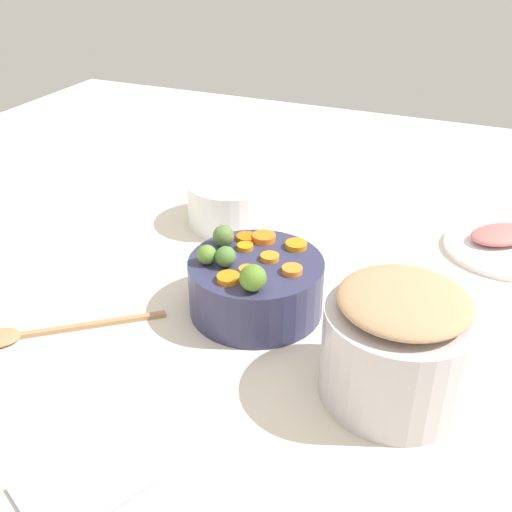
# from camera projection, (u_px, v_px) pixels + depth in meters

# --- Properties ---
(tabletop) EXTENTS (2.40, 2.40, 0.02)m
(tabletop) POSITION_uv_depth(u_px,v_px,m) (243.00, 318.00, 1.02)
(tabletop) COLOR beige
(tabletop) RESTS_ON ground
(serving_bowl_carrots) EXTENTS (0.22, 0.22, 0.09)m
(serving_bowl_carrots) POSITION_uv_depth(u_px,v_px,m) (256.00, 286.00, 1.00)
(serving_bowl_carrots) COLOR #313153
(serving_bowl_carrots) RESTS_ON tabletop
(metal_pot) EXTENTS (0.20, 0.20, 0.14)m
(metal_pot) POSITION_uv_depth(u_px,v_px,m) (397.00, 353.00, 0.81)
(metal_pot) COLOR #BEB7BE
(metal_pot) RESTS_ON tabletop
(stuffing_mound) EXTENTS (0.17, 0.17, 0.03)m
(stuffing_mound) POSITION_uv_depth(u_px,v_px,m) (405.00, 300.00, 0.77)
(stuffing_mound) COLOR tan
(stuffing_mound) RESTS_ON metal_pot
(carrot_slice_0) EXTENTS (0.05, 0.05, 0.01)m
(carrot_slice_0) POSITION_uv_depth(u_px,v_px,m) (296.00, 245.00, 1.01)
(carrot_slice_0) COLOR orange
(carrot_slice_0) RESTS_ON serving_bowl_carrots
(carrot_slice_1) EXTENTS (0.03, 0.03, 0.01)m
(carrot_slice_1) POSITION_uv_depth(u_px,v_px,m) (247.00, 271.00, 0.94)
(carrot_slice_1) COLOR orange
(carrot_slice_1) RESTS_ON serving_bowl_carrots
(carrot_slice_2) EXTENTS (0.03, 0.03, 0.01)m
(carrot_slice_2) POSITION_uv_depth(u_px,v_px,m) (270.00, 257.00, 0.98)
(carrot_slice_2) COLOR orange
(carrot_slice_2) RESTS_ON serving_bowl_carrots
(carrot_slice_3) EXTENTS (0.05, 0.05, 0.01)m
(carrot_slice_3) POSITION_uv_depth(u_px,v_px,m) (292.00, 270.00, 0.94)
(carrot_slice_3) COLOR orange
(carrot_slice_3) RESTS_ON serving_bowl_carrots
(carrot_slice_4) EXTENTS (0.04, 0.04, 0.01)m
(carrot_slice_4) POSITION_uv_depth(u_px,v_px,m) (246.00, 237.00, 1.04)
(carrot_slice_4) COLOR orange
(carrot_slice_4) RESTS_ON serving_bowl_carrots
(carrot_slice_5) EXTENTS (0.04, 0.04, 0.01)m
(carrot_slice_5) POSITION_uv_depth(u_px,v_px,m) (245.00, 247.00, 1.01)
(carrot_slice_5) COLOR orange
(carrot_slice_5) RESTS_ON serving_bowl_carrots
(carrot_slice_6) EXTENTS (0.06, 0.06, 0.01)m
(carrot_slice_6) POSITION_uv_depth(u_px,v_px,m) (266.00, 238.00, 1.03)
(carrot_slice_6) COLOR orange
(carrot_slice_6) RESTS_ON serving_bowl_carrots
(carrot_slice_7) EXTENTS (0.05, 0.05, 0.01)m
(carrot_slice_7) POSITION_uv_depth(u_px,v_px,m) (229.00, 278.00, 0.92)
(carrot_slice_7) COLOR orange
(carrot_slice_7) RESTS_ON serving_bowl_carrots
(brussels_sprout_0) EXTENTS (0.04, 0.04, 0.04)m
(brussels_sprout_0) POSITION_uv_depth(u_px,v_px,m) (253.00, 278.00, 0.89)
(brussels_sprout_0) COLOR #5A8129
(brussels_sprout_0) RESTS_ON serving_bowl_carrots
(brussels_sprout_1) EXTENTS (0.03, 0.03, 0.03)m
(brussels_sprout_1) POSITION_uv_depth(u_px,v_px,m) (226.00, 257.00, 0.95)
(brussels_sprout_1) COLOR #4D7B38
(brussels_sprout_1) RESTS_ON serving_bowl_carrots
(brussels_sprout_2) EXTENTS (0.04, 0.04, 0.04)m
(brussels_sprout_2) POSITION_uv_depth(u_px,v_px,m) (223.00, 236.00, 1.01)
(brussels_sprout_2) COLOR #577539
(brussels_sprout_2) RESTS_ON serving_bowl_carrots
(brussels_sprout_3) EXTENTS (0.03, 0.03, 0.03)m
(brussels_sprout_3) POSITION_uv_depth(u_px,v_px,m) (207.00, 255.00, 0.96)
(brussels_sprout_3) COLOR #5C8832
(brussels_sprout_3) RESTS_ON serving_bowl_carrots
(wooden_spoon) EXTENTS (0.21, 0.25, 0.01)m
(wooden_spoon) POSITION_uv_depth(u_px,v_px,m) (29.00, 334.00, 0.95)
(wooden_spoon) COLOR #AA7E55
(wooden_spoon) RESTS_ON tabletop
(casserole_dish) EXTENTS (0.19, 0.19, 0.09)m
(casserole_dish) POSITION_uv_depth(u_px,v_px,m) (232.00, 202.00, 1.28)
(casserole_dish) COLOR white
(casserole_dish) RESTS_ON tabletop
(ham_plate) EXTENTS (0.23, 0.23, 0.01)m
(ham_plate) POSITION_uv_depth(u_px,v_px,m) (505.00, 249.00, 1.19)
(ham_plate) COLOR white
(ham_plate) RESTS_ON tabletop
(ham_slice_main) EXTENTS (0.15, 0.16, 0.03)m
(ham_slice_main) POSITION_uv_depth(u_px,v_px,m) (501.00, 234.00, 1.20)
(ham_slice_main) COLOR #C06B68
(ham_slice_main) RESTS_ON ham_plate
(dish_towel) EXTENTS (0.17, 0.15, 0.01)m
(dish_towel) POSITION_uv_depth(u_px,v_px,m) (80.00, 487.00, 0.71)
(dish_towel) COLOR #9CA4C3
(dish_towel) RESTS_ON tabletop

